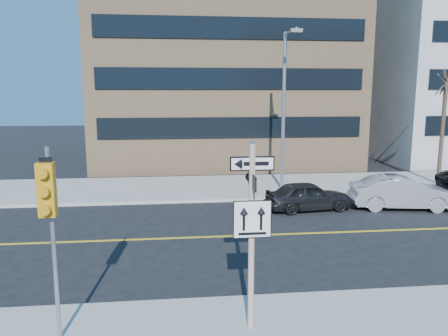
{
  "coord_description": "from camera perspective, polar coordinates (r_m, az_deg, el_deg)",
  "views": [
    {
      "loc": [
        -1.53,
        -11.13,
        5.18
      ],
      "look_at": [
        0.14,
        4.0,
        2.53
      ],
      "focal_mm": 35.0,
      "sensor_mm": 36.0,
      "label": 1
    }
  ],
  "objects": [
    {
      "name": "ground",
      "position": [
        12.37,
        1.43,
        -14.89
      ],
      "size": [
        120.0,
        120.0,
        0.0
      ],
      "primitive_type": "plane",
      "color": "black",
      "rests_on": "ground"
    },
    {
      "name": "streetlight_a",
      "position": [
        22.58,
        7.96,
        8.7
      ],
      "size": [
        0.55,
        2.25,
        8.0
      ],
      "color": "gray",
      "rests_on": "far_sidewalk"
    },
    {
      "name": "building_brick",
      "position": [
        36.5,
        -0.76,
        15.88
      ],
      "size": [
        18.0,
        18.0,
        18.0
      ],
      "primitive_type": "cube",
      "color": "tan",
      "rests_on": "ground"
    },
    {
      "name": "parked_car_b",
      "position": [
        21.15,
        22.23,
        -3.0
      ],
      "size": [
        2.28,
        4.68,
        1.48
      ],
      "primitive_type": "imported",
      "rotation": [
        0.0,
        0.0,
        1.41
      ],
      "color": "gray",
      "rests_on": "ground"
    },
    {
      "name": "traffic_signal",
      "position": [
        9.07,
        -21.96,
        -4.58
      ],
      "size": [
        0.32,
        0.45,
        4.0
      ],
      "color": "gray",
      "rests_on": "near_sidewalk"
    },
    {
      "name": "parked_car_a",
      "position": [
        19.75,
        10.93,
        -3.59
      ],
      "size": [
        1.92,
        3.93,
        1.29
      ],
      "primitive_type": "imported",
      "rotation": [
        0.0,
        0.0,
        1.68
      ],
      "color": "black",
      "rests_on": "ground"
    },
    {
      "name": "street_tree_west",
      "position": [
        26.73,
        27.03,
        9.55
      ],
      "size": [
        1.8,
        1.8,
        6.35
      ],
      "color": "#362A20",
      "rests_on": "far_sidewalk"
    },
    {
      "name": "sign_pole",
      "position": [
        9.17,
        3.63,
        -7.57
      ],
      "size": [
        0.92,
        0.92,
        4.06
      ],
      "color": "white",
      "rests_on": "near_sidewalk"
    }
  ]
}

